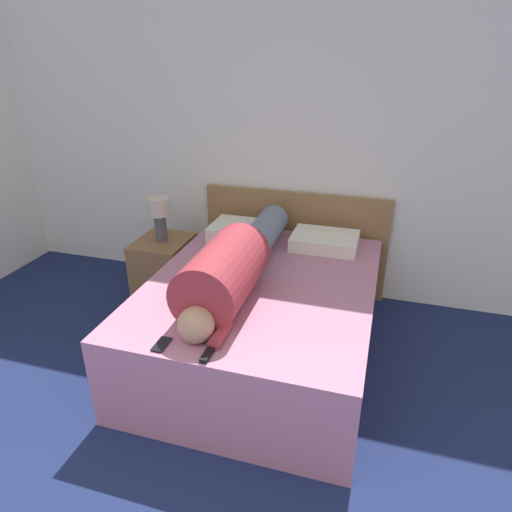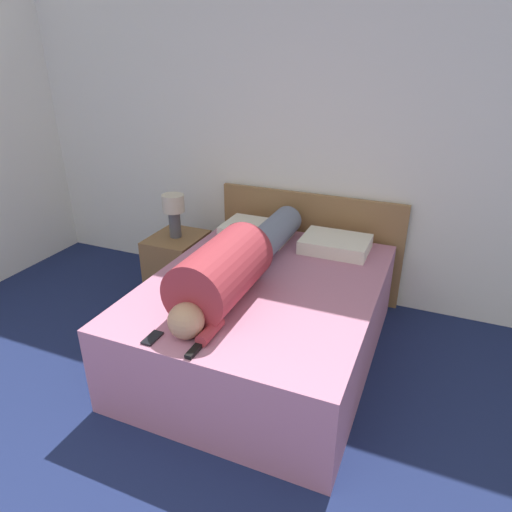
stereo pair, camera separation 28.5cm
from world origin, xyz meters
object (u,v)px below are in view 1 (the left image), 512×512
at_px(pillow_second, 325,241).
at_px(tv_remote, 208,353).
at_px(bed, 262,318).
at_px(pillow_near_headboard, 244,231).
at_px(nightstand, 165,271).
at_px(cell_phone, 162,344).
at_px(person_lying, 235,264).
at_px(table_lamp, 159,213).

relative_size(pillow_second, tv_remote, 3.39).
xyz_separation_m(bed, pillow_near_headboard, (-0.35, 0.69, 0.35)).
bearing_deg(nightstand, pillow_near_headboard, 17.43).
height_order(pillow_near_headboard, tv_remote, pillow_near_headboard).
bearing_deg(pillow_second, pillow_near_headboard, 180.00).
height_order(pillow_near_headboard, cell_phone, pillow_near_headboard).
height_order(person_lying, pillow_near_headboard, person_lying).
bearing_deg(pillow_near_headboard, cell_phone, -88.58).
height_order(nightstand, pillow_second, pillow_second).
xyz_separation_m(pillow_second, tv_remote, (-0.36, -1.55, -0.04)).
distance_m(table_lamp, person_lying, 1.06).
distance_m(pillow_second, tv_remote, 1.59).
bearing_deg(nightstand, bed, -25.91).
height_order(table_lamp, tv_remote, table_lamp).
bearing_deg(pillow_near_headboard, table_lamp, -162.57).
height_order(nightstand, table_lamp, table_lamp).
relative_size(person_lying, tv_remote, 11.74).
xyz_separation_m(person_lying, pillow_second, (0.46, 0.82, -0.12)).
bearing_deg(person_lying, table_lamp, 144.14).
height_order(table_lamp, pillow_second, table_lamp).
bearing_deg(cell_phone, tv_remote, -1.43).
xyz_separation_m(nightstand, person_lying, (0.85, -0.62, 0.48)).
bearing_deg(cell_phone, table_lamp, 117.30).
height_order(nightstand, pillow_near_headboard, pillow_near_headboard).
bearing_deg(cell_phone, pillow_second, 67.95).
xyz_separation_m(table_lamp, cell_phone, (0.69, -1.34, -0.21)).
bearing_deg(person_lying, tv_remote, -81.67).
xyz_separation_m(person_lying, cell_phone, (-0.16, -0.72, -0.16)).
height_order(pillow_second, cell_phone, pillow_second).
bearing_deg(table_lamp, cell_phone, -62.70).
distance_m(nightstand, person_lying, 1.16).
xyz_separation_m(bed, tv_remote, (-0.04, -0.86, 0.31)).
bearing_deg(pillow_second, table_lamp, -171.15).
bearing_deg(table_lamp, pillow_near_headboard, 17.43).
xyz_separation_m(bed, person_lying, (-0.15, -0.13, 0.47)).
relative_size(table_lamp, pillow_near_headboard, 0.68).
distance_m(bed, pillow_near_headboard, 0.85).
distance_m(bed, nightstand, 1.11).
xyz_separation_m(person_lying, pillow_near_headboard, (-0.20, 0.82, -0.11)).
relative_size(nightstand, pillow_second, 1.13).
bearing_deg(person_lying, cell_phone, -102.74).
bearing_deg(pillow_second, bed, -114.42).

